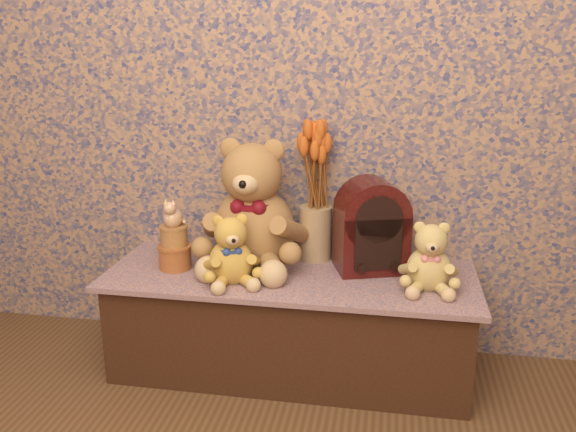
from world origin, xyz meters
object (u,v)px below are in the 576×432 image
Objects in this scene: teddy_small at (430,253)px; teddy_medium at (231,245)px; cat_figurine at (173,212)px; biscuit_tin_lower at (175,257)px; cathedral_radio at (371,225)px; ceramic_vase at (315,233)px; teddy_large at (254,197)px.

teddy_medium is at bearing -177.25° from teddy_small.
cat_figurine is (-0.25, 0.08, 0.09)m from teddy_medium.
teddy_small is at bearing -1.34° from biscuit_tin_lower.
biscuit_tin_lower is at bearing 178.09° from cat_figurine.
teddy_medium is 0.54m from cathedral_radio.
teddy_medium is 1.26× the size of ceramic_vase.
biscuit_tin_lower is at bearing 176.45° from teddy_small.
cathedral_radio reaches higher than ceramic_vase.
cat_figurine is at bearing 137.98° from teddy_medium.
teddy_medium is 0.28m from biscuit_tin_lower.
cat_figurine is (0.00, 0.00, 0.18)m from biscuit_tin_lower.
teddy_large is at bearing 20.74° from cat_figurine.
teddy_large is 1.95× the size of teddy_medium.
teddy_small reaches higher than biscuit_tin_lower.
teddy_large reaches higher than cathedral_radio.
cat_figurine is at bearing -156.93° from teddy_large.
ceramic_vase is 0.56m from biscuit_tin_lower.
teddy_small is 0.96m from biscuit_tin_lower.
cat_figurine is (-0.95, 0.02, 0.10)m from teddy_small.
ceramic_vase is 0.57m from cat_figurine.
teddy_medium reaches higher than teddy_small.
teddy_large reaches higher than cat_figurine.
teddy_large is 4.28× the size of biscuit_tin_lower.
cathedral_radio is 0.76m from biscuit_tin_lower.
teddy_small is 1.22× the size of ceramic_vase.
teddy_small is at bearing -27.11° from ceramic_vase.
teddy_large is at bearing 55.56° from teddy_medium.
teddy_large is at bearing 161.54° from cathedral_radio.
ceramic_vase reaches higher than biscuit_tin_lower.
ceramic_vase is at bearing 150.68° from teddy_small.
cat_figurine reaches higher than ceramic_vase.
ceramic_vase is at bearing 19.78° from teddy_large.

